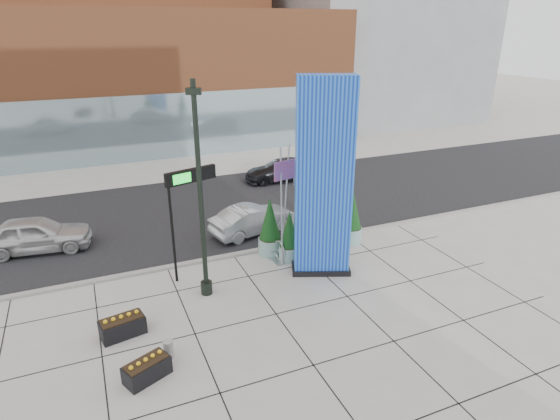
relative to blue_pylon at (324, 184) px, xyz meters
name	(u,v)px	position (x,y,z in m)	size (l,w,h in m)	color
ground	(241,306)	(-4.00, -1.22, -3.93)	(160.00, 160.00, 0.00)	#9E9991
street_asphalt	(183,214)	(-4.00, 8.78, -3.92)	(80.00, 12.00, 0.02)	black
curb_edge	(212,259)	(-4.00, 2.78, -3.87)	(80.00, 0.30, 0.12)	gray
tower_podium	(146,80)	(-3.00, 25.78, 1.57)	(34.00, 10.00, 11.00)	#9F542E
tower_glass_front	(159,127)	(-3.00, 20.98, -1.43)	(34.00, 0.60, 5.00)	#8CA5B2
building_grey_parking	(370,33)	(22.00, 30.78, 5.07)	(20.00, 18.00, 18.00)	slate
blue_pylon	(324,184)	(0.00, 0.00, 0.00)	(2.67, 1.92, 8.13)	#0C32C0
lamp_post	(202,214)	(-4.95, 0.16, -0.59)	(0.56, 0.45, 8.17)	black
public_art_sculpture	(293,228)	(-0.48, 1.77, -2.58)	(2.40, 1.42, 5.16)	#B5B7BA
concrete_bollard	(168,349)	(-7.04, -3.08, -3.62)	(0.31, 0.31, 0.61)	gray
overhead_street_sign	(189,187)	(-5.05, 1.57, 0.03)	(2.14, 0.79, 4.61)	black
round_planter_east	(351,217)	(2.66, 1.98, -2.65)	(1.08, 1.08, 2.70)	#7BA69E
round_planter_mid	(289,237)	(-0.80, 1.49, -2.82)	(0.94, 0.94, 2.35)	#7BA69E
round_planter_west	(270,228)	(-1.36, 2.38, -2.64)	(1.09, 1.09, 2.73)	#7BA69E
box_planter_north	(123,326)	(-8.24, -1.31, -3.56)	(1.56, 0.99, 0.80)	black
box_planter_south	(147,369)	(-7.80, -3.77, -3.59)	(1.50, 1.16, 0.74)	black
car_white_west	(36,235)	(-11.20, 6.89, -3.11)	(1.93, 4.81, 1.64)	silver
car_silver_mid	(253,220)	(-1.28, 4.81, -3.20)	(1.54, 4.41, 1.45)	#A1A4A9
car_dark_east	(281,170)	(3.40, 12.16, -3.21)	(2.00, 4.93, 1.43)	black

